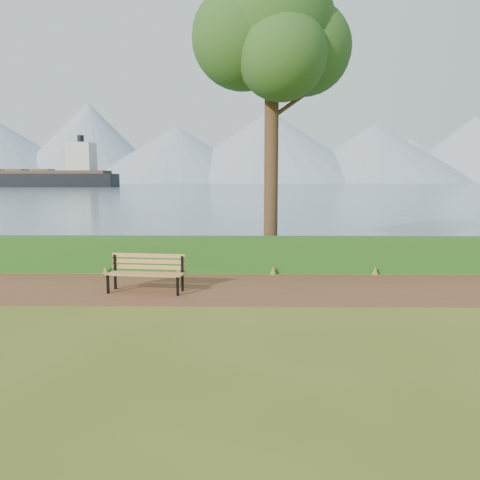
{
  "coord_description": "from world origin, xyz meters",
  "views": [
    {
      "loc": [
        0.87,
        -11.07,
        2.68
      ],
      "look_at": [
        0.67,
        1.2,
        1.1
      ],
      "focal_mm": 35.0,
      "sensor_mm": 36.0,
      "label": 1
    }
  ],
  "objects": [
    {
      "name": "water",
      "position": [
        0.0,
        260.0,
        0.01
      ],
      "size": [
        700.0,
        510.0,
        0.0
      ],
      "primitive_type": "cube",
      "color": "#475F72",
      "rests_on": "ground"
    },
    {
      "name": "bench",
      "position": [
        -1.56,
        -0.07,
        0.52
      ],
      "size": [
        1.86,
        0.74,
        0.91
      ],
      "rotation": [
        0.0,
        0.0,
        -0.12
      ],
      "color": "black",
      "rests_on": "ground"
    },
    {
      "name": "cargo_ship",
      "position": [
        -80.13,
        163.64,
        3.12
      ],
      "size": [
        69.22,
        13.68,
        20.89
      ],
      "rotation": [
        0.0,
        0.0,
        -0.04
      ],
      "color": "black",
      "rests_on": "ground"
    },
    {
      "name": "hedge",
      "position": [
        0.0,
        2.6,
        0.5
      ],
      "size": [
        32.0,
        0.85,
        1.0
      ],
      "primitive_type": "cube",
      "color": "#134513",
      "rests_on": "ground"
    },
    {
      "name": "tree",
      "position": [
        1.62,
        4.35,
        7.3
      ],
      "size": [
        5.08,
        4.19,
        9.82
      ],
      "rotation": [
        0.0,
        0.0,
        -0.12
      ],
      "color": "#321F14",
      "rests_on": "ground"
    },
    {
      "name": "mountains",
      "position": [
        -9.17,
        406.05,
        27.7
      ],
      "size": [
        585.0,
        190.0,
        70.0
      ],
      "color": "#7C8EA6",
      "rests_on": "ground"
    },
    {
      "name": "path",
      "position": [
        0.0,
        0.3,
        0.01
      ],
      "size": [
        40.0,
        3.4,
        0.01
      ],
      "primitive_type": "cube",
      "color": "brown",
      "rests_on": "ground"
    },
    {
      "name": "ground",
      "position": [
        0.0,
        0.0,
        0.0
      ],
      "size": [
        140.0,
        140.0,
        0.0
      ],
      "primitive_type": "plane",
      "color": "#475A19",
      "rests_on": "ground"
    }
  ]
}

